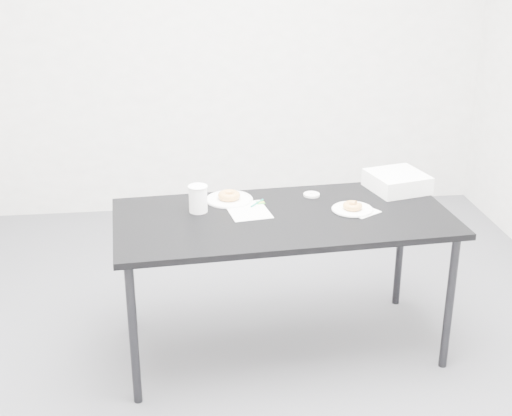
{
  "coord_description": "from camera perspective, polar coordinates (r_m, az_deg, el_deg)",
  "views": [
    {
      "loc": [
        -0.34,
        -3.18,
        2.09
      ],
      "look_at": [
        0.05,
        0.02,
        0.78
      ],
      "focal_mm": 50.0,
      "sensor_mm": 36.0,
      "label": 1
    }
  ],
  "objects": [
    {
      "name": "plate_far",
      "position": [
        3.66,
        -2.16,
        0.69
      ],
      "size": [
        0.24,
        0.24,
        0.01
      ],
      "primitive_type": "cylinder",
      "color": "white",
      "rests_on": "table"
    },
    {
      "name": "donut_far",
      "position": [
        3.65,
        -2.17,
        1.01
      ],
      "size": [
        0.15,
        0.15,
        0.04
      ],
      "primitive_type": "torus",
      "rotation": [
        0.0,
        0.0,
        0.48
      ],
      "color": "#E39A48",
      "rests_on": "plate_far"
    },
    {
      "name": "logo_patch",
      "position": [
        3.62,
        0.37,
        0.44
      ],
      "size": [
        0.04,
        0.04,
        0.0
      ],
      "primitive_type": "cube",
      "rotation": [
        0.0,
        0.0,
        0.15
      ],
      "color": "green",
      "rests_on": "scorecard"
    },
    {
      "name": "scorecard",
      "position": [
        3.52,
        -0.63,
        -0.21
      ],
      "size": [
        0.23,
        0.27,
        0.0
      ],
      "primitive_type": "cube",
      "rotation": [
        0.0,
        0.0,
        0.15
      ],
      "color": "white",
      "rests_on": "table"
    },
    {
      "name": "table",
      "position": [
        3.49,
        2.2,
        -1.46
      ],
      "size": [
        1.69,
        0.88,
        0.75
      ],
      "rotation": [
        0.0,
        0.0,
        0.07
      ],
      "color": "black",
      "rests_on": "floor"
    },
    {
      "name": "plate_near",
      "position": [
        3.56,
        7.72,
        -0.11
      ],
      "size": [
        0.2,
        0.2,
        0.01
      ],
      "primitive_type": "cylinder",
      "color": "white",
      "rests_on": "napkin"
    },
    {
      "name": "coffee_cup",
      "position": [
        3.5,
        -4.65,
        0.75
      ],
      "size": [
        0.09,
        0.09,
        0.14
      ],
      "primitive_type": "cylinder",
      "color": "white",
      "rests_on": "table"
    },
    {
      "name": "bakery_box",
      "position": [
        3.86,
        11.21,
        2.09
      ],
      "size": [
        0.33,
        0.33,
        0.09
      ],
      "primitive_type": "cube",
      "rotation": [
        0.0,
        0.0,
        0.24
      ],
      "color": "white",
      "rests_on": "table"
    },
    {
      "name": "cup_lid",
      "position": [
        3.73,
        4.47,
        1.07
      ],
      "size": [
        0.08,
        0.08,
        0.01
      ],
      "primitive_type": "cylinder",
      "color": "white",
      "rests_on": "table"
    },
    {
      "name": "wall_back",
      "position": [
        5.24,
        -3.3,
        13.99
      ],
      "size": [
        4.0,
        0.02,
        2.7
      ],
      "primitive_type": "cube",
      "color": "white",
      "rests_on": "floor"
    },
    {
      "name": "pen",
      "position": [
        3.6,
        0.09,
        0.4
      ],
      "size": [
        0.08,
        0.09,
        0.01
      ],
      "primitive_type": "cylinder",
      "rotation": [
        0.0,
        1.57,
        0.9
      ],
      "color": "#0C8871",
      "rests_on": "scorecard"
    },
    {
      "name": "napkin",
      "position": [
        3.56,
        8.43,
        -0.24
      ],
      "size": [
        0.2,
        0.2,
        0.0
      ],
      "primitive_type": "cube",
      "rotation": [
        0.0,
        0.0,
        0.55
      ],
      "color": "white",
      "rests_on": "table"
    },
    {
      "name": "donut_near",
      "position": [
        3.55,
        7.73,
        0.17
      ],
      "size": [
        0.13,
        0.13,
        0.03
      ],
      "primitive_type": "torus",
      "rotation": [
        0.0,
        0.0,
        0.41
      ],
      "color": "#E39A48",
      "rests_on": "plate_near"
    },
    {
      "name": "floor",
      "position": [
        3.82,
        -0.75,
        -11.04
      ],
      "size": [
        4.0,
        4.0,
        0.0
      ],
      "primitive_type": "plane",
      "color": "#4C4C51",
      "rests_on": "ground"
    }
  ]
}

